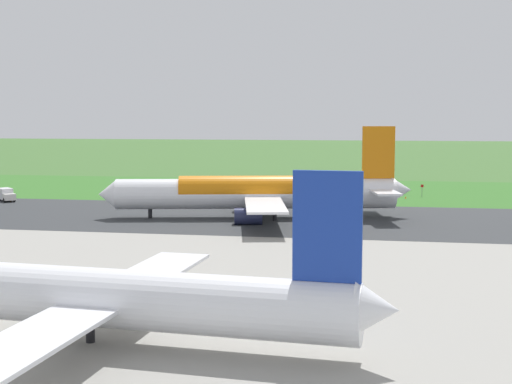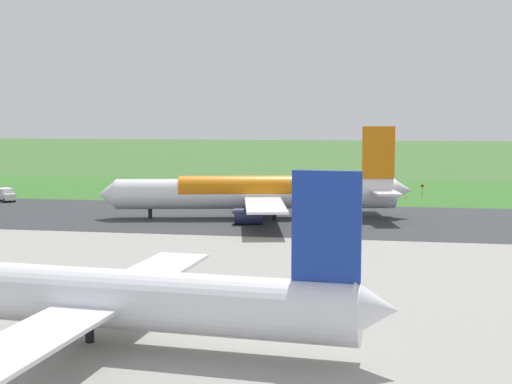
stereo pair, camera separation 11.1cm
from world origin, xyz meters
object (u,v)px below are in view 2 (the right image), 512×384
(service_truck_fuel, at_px, (6,194))
(airliner_main, at_px, (258,193))
(airliner_parked_mid, at_px, (92,296))
(traffic_cone_orange, at_px, (406,197))
(no_stopping_sign, at_px, (422,189))

(service_truck_fuel, bearing_deg, airliner_main, 165.14)
(airliner_parked_mid, xyz_separation_m, traffic_cone_orange, (-27.52, -102.32, -3.48))
(airliner_parked_mid, relative_size, traffic_cone_orange, 85.69)
(airliner_main, distance_m, no_stopping_sign, 48.46)
(airliner_parked_mid, relative_size, no_stopping_sign, 17.77)
(traffic_cone_orange, bearing_deg, no_stopping_sign, -128.49)
(no_stopping_sign, bearing_deg, airliner_parked_mid, 73.74)
(airliner_main, bearing_deg, service_truck_fuel, -14.86)
(no_stopping_sign, bearing_deg, service_truck_fuel, 15.30)
(no_stopping_sign, height_order, traffic_cone_orange, no_stopping_sign)
(service_truck_fuel, relative_size, no_stopping_sign, 2.15)
(airliner_parked_mid, xyz_separation_m, service_truck_fuel, (54.11, -83.58, -2.35))
(airliner_main, relative_size, no_stopping_sign, 20.28)
(no_stopping_sign, bearing_deg, traffic_cone_orange, 51.51)
(airliner_parked_mid, height_order, service_truck_fuel, airliner_parked_mid)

